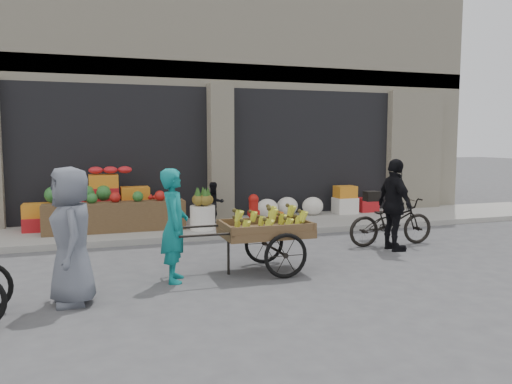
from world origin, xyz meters
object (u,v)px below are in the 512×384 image
object	(u,v)px
vendor_grey	(71,236)
bicycle	(391,222)
pineapple_bin	(203,218)
seated_person	(214,203)
orange_bucket	(276,219)
fire_hydrant	(254,209)
banana_cart	(262,227)
cyclist	(395,205)
vendor_woman	(174,225)

from	to	relation	value
vendor_grey	bicycle	xyz separation A→B (m)	(5.58, 1.69, -0.38)
pineapple_bin	bicycle	xyz separation A→B (m)	(3.15, -2.10, 0.08)
seated_person	orange_bucket	bearing A→B (deg)	-40.26
fire_hydrant	orange_bucket	xyz separation A→B (m)	(0.50, -0.05, -0.23)
banana_cart	bicycle	xyz separation A→B (m)	(2.92, 1.02, -0.23)
cyclist	fire_hydrant	bearing A→B (deg)	39.30
fire_hydrant	cyclist	xyz separation A→B (m)	(1.85, -2.45, 0.32)
orange_bucket	vendor_woman	distance (m)	4.15
pineapple_bin	banana_cart	bearing A→B (deg)	-85.83
banana_cart	orange_bucket	bearing A→B (deg)	65.54
orange_bucket	cyclist	world-z (taller)	cyclist
pineapple_bin	orange_bucket	xyz separation A→B (m)	(1.60, -0.10, -0.10)
seated_person	bicycle	world-z (taller)	seated_person
orange_bucket	fire_hydrant	bearing A→B (deg)	174.29
fire_hydrant	banana_cart	world-z (taller)	banana_cart
banana_cart	vendor_grey	bearing A→B (deg)	-165.76
banana_cart	cyclist	size ratio (longest dim) A/B	1.35
seated_person	cyclist	size ratio (longest dim) A/B	0.56
fire_hydrant	vendor_woman	distance (m)	3.86
orange_bucket	vendor_woman	world-z (taller)	vendor_woman
vendor_woman	cyclist	xyz separation A→B (m)	(4.05, 0.71, 0.03)
seated_person	vendor_woman	size ratio (longest dim) A/B	0.58
pineapple_bin	seated_person	bearing A→B (deg)	56.31
pineapple_bin	orange_bucket	distance (m)	1.61
pineapple_bin	cyclist	world-z (taller)	cyclist
orange_bucket	pineapple_bin	bearing A→B (deg)	176.42
orange_bucket	vendor_woman	size ratio (longest dim) A/B	0.20
pineapple_bin	seated_person	distance (m)	0.75
pineapple_bin	fire_hydrant	bearing A→B (deg)	-2.60
cyclist	pineapple_bin	bearing A→B (deg)	51.98
vendor_grey	bicycle	distance (m)	5.85
bicycle	fire_hydrant	bearing A→B (deg)	47.26
vendor_grey	cyclist	world-z (taller)	vendor_grey
seated_person	vendor_grey	distance (m)	5.23
bicycle	banana_cart	bearing A→B (deg)	111.41
pineapple_bin	bicycle	distance (m)	3.78
orange_bucket	vendor_grey	bearing A→B (deg)	-137.61
seated_person	vendor_grey	size ratio (longest dim) A/B	0.56
orange_bucket	cyclist	bearing A→B (deg)	-60.66
cyclist	bicycle	bearing A→B (deg)	-24.32
vendor_woman	bicycle	bearing A→B (deg)	-64.34
orange_bucket	seated_person	distance (m)	1.42
fire_hydrant	vendor_woman	bearing A→B (deg)	-124.95
pineapple_bin	seated_person	world-z (taller)	seated_person
vendor_woman	pineapple_bin	bearing A→B (deg)	-8.00
seated_person	cyclist	bearing A→B (deg)	-60.56
vendor_woman	cyclist	bearing A→B (deg)	-69.03
bicycle	cyclist	distance (m)	0.58
orange_bucket	vendor_grey	size ratio (longest dim) A/B	0.19
fire_hydrant	vendor_grey	xyz separation A→B (m)	(-3.54, -3.73, 0.33)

